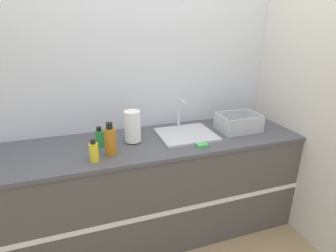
{
  "coord_description": "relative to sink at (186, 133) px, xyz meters",
  "views": [
    {
      "loc": [
        -0.5,
        -1.53,
        1.72
      ],
      "look_at": [
        0.12,
        0.3,
        1.01
      ],
      "focal_mm": 28.0,
      "sensor_mm": 36.0,
      "label": 1
    }
  ],
  "objects": [
    {
      "name": "sponge",
      "position": [
        0.03,
        -0.25,
        -0.01
      ],
      "size": [
        0.09,
        0.06,
        0.02
      ],
      "color": "#4CB259",
      "rests_on": "counter_cabinet"
    },
    {
      "name": "sink",
      "position": [
        0.0,
        0.0,
        0.0
      ],
      "size": [
        0.46,
        0.41,
        0.28
      ],
      "color": "silver",
      "rests_on": "counter_cabinet"
    },
    {
      "name": "paper_towel_roll",
      "position": [
        -0.45,
        0.0,
        0.11
      ],
      "size": [
        0.13,
        0.13,
        0.25
      ],
      "color": "#4C4C51",
      "rests_on": "counter_cabinet"
    },
    {
      "name": "wall_right",
      "position": [
        0.95,
        -0.02,
        0.39
      ],
      "size": [
        0.06,
        2.67,
        2.6
      ],
      "color": "beige",
      "rests_on": "ground_plane"
    },
    {
      "name": "counter_cabinet",
      "position": [
        -0.29,
        -0.02,
        -0.46
      ],
      "size": [
        2.45,
        0.69,
        0.89
      ],
      "color": "#514C47",
      "rests_on": "ground_plane"
    },
    {
      "name": "bottle_amber",
      "position": [
        -0.64,
        -0.16,
        0.09
      ],
      "size": [
        0.08,
        0.08,
        0.24
      ],
      "color": "#B26B19",
      "rests_on": "counter_cabinet"
    },
    {
      "name": "wall_back",
      "position": [
        -0.29,
        0.35,
        0.39
      ],
      "size": [
        4.82,
        0.06,
        2.6
      ],
      "color": "silver",
      "rests_on": "ground_plane"
    },
    {
      "name": "bottle_yellow",
      "position": [
        -0.76,
        -0.23,
        0.05
      ],
      "size": [
        0.06,
        0.06,
        0.16
      ],
      "color": "yellow",
      "rests_on": "counter_cabinet"
    },
    {
      "name": "dish_rack",
      "position": [
        0.48,
        -0.03,
        0.03
      ],
      "size": [
        0.34,
        0.26,
        0.15
      ],
      "color": "#B7BABF",
      "rests_on": "counter_cabinet"
    },
    {
      "name": "bottle_green",
      "position": [
        -0.7,
        -0.01,
        0.05
      ],
      "size": [
        0.06,
        0.06,
        0.16
      ],
      "color": "#2D8C3D",
      "rests_on": "counter_cabinet"
    }
  ]
}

